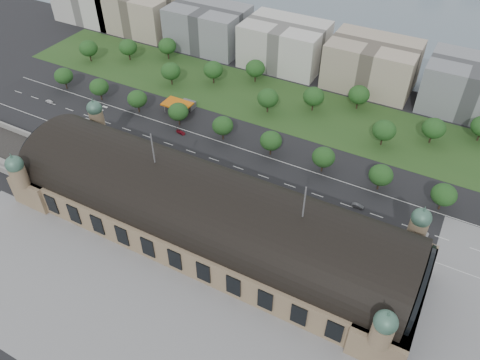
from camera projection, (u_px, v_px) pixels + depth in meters
The scene contains 48 objects.
ground at pixel (208, 233), 171.04m from camera, with size 900.00×900.00×0.00m, color black.
station at pixel (206, 213), 164.28m from camera, with size 150.00×48.40×44.30m.
plaza_south at pixel (159, 342), 138.31m from camera, with size 190.00×48.00×0.12m, color gray.
road_slab at pixel (214, 160), 203.37m from camera, with size 260.00×26.00×0.10m, color black.
grass_belt at pixel (278, 103), 238.03m from camera, with size 300.00×45.00×0.10m, color #2A4E1F.
petrol_station at pixel (183, 104), 231.63m from camera, with size 14.00×13.00×5.05m.
office_0 at pixel (93, 1), 312.03m from camera, with size 45.00×32.00×24.00m, color silver.
office_1 at pixel (141, 12), 297.74m from camera, with size 45.00×32.00×24.00m, color #B7A68F.
office_2 at pixel (208, 27), 279.87m from camera, with size 45.00×32.00×24.00m, color gray.
office_3 at pixel (284, 44), 262.00m from camera, with size 45.00×32.00×24.00m, color silver.
office_4 at pixel (372, 64), 244.14m from camera, with size 45.00×32.00×24.00m, color #B7A68F.
office_5 at pixel (473, 87), 226.27m from camera, with size 45.00×32.00×24.00m, color gray.
tree_row_0 at pixel (64, 76), 244.16m from camera, with size 9.60×9.60×11.52m.
tree_row_1 at pixel (99, 87), 235.59m from camera, with size 9.60×9.60×11.52m.
tree_row_2 at pixel (137, 99), 227.01m from camera, with size 9.60×9.60×11.52m.
tree_row_3 at pixel (178, 112), 218.43m from camera, with size 9.60×9.60×11.52m.
tree_row_4 at pixel (223, 126), 209.86m from camera, with size 9.60×9.60×11.52m.
tree_row_5 at pixel (271, 141), 201.28m from camera, with size 9.60×9.60×11.52m.
tree_row_6 at pixel (323, 157), 192.70m from camera, with size 9.60×9.60×11.52m.
tree_row_7 at pixel (381, 175), 184.13m from camera, with size 9.60×9.60×11.52m.
tree_row_8 at pixel (444, 195), 175.55m from camera, with size 9.60×9.60×11.52m.
tree_belt_0 at pixel (88, 48), 267.21m from camera, with size 10.40×10.40×12.48m.
tree_belt_1 at pixel (128, 47), 268.37m from camera, with size 10.40×10.40×12.48m.
tree_belt_2 at pixel (167, 46), 269.53m from camera, with size 10.40×10.40×12.48m.
tree_belt_3 at pixel (171, 71), 246.84m from camera, with size 10.40×10.40×12.48m.
tree_belt_4 at pixel (213, 70), 248.00m from camera, with size 10.40×10.40×12.48m.
tree_belt_5 at pixel (255, 68), 249.16m from camera, with size 10.40×10.40×12.48m.
tree_belt_6 at pixel (268, 98), 226.47m from camera, with size 10.40×10.40×12.48m.
tree_belt_7 at pixel (314, 96), 227.63m from camera, with size 10.40×10.40×12.48m.
tree_belt_8 at pixel (359, 95), 228.79m from camera, with size 10.40×10.40×12.48m.
tree_belt_9 at pixel (384, 130), 206.10m from camera, with size 10.40×10.40×12.48m.
tree_belt_10 at pixel (434, 128), 207.26m from camera, with size 10.40×10.40×12.48m.
traffic_car_0 at pixel (49, 101), 237.94m from camera, with size 1.82×4.52×1.54m, color white.
traffic_car_2 at pixel (158, 147), 209.07m from camera, with size 2.60×5.65×1.57m, color black.
traffic_car_3 at pixel (181, 132), 217.59m from camera, with size 1.89×4.66×1.35m, color maroon.
traffic_car_4 at pixel (231, 172), 196.09m from camera, with size 1.69×4.19×1.43m, color navy.
traffic_car_5 at pixel (358, 206), 180.59m from camera, with size 1.62×4.64×1.53m, color #505157.
traffic_car_6 at pixel (420, 233), 169.95m from camera, with size 2.74×5.95×1.65m, color #B8B8BB.
parked_car_0 at pixel (83, 140), 212.80m from camera, with size 1.54×4.41×1.45m, color black.
parked_car_1 at pixel (87, 136), 215.42m from camera, with size 2.57×5.57×1.55m, color maroon.
parked_car_2 at pixel (127, 149), 207.61m from camera, with size 2.12×5.21×1.51m, color #181945.
parked_car_3 at pixel (106, 149), 207.94m from camera, with size 1.95×4.85×1.65m, color slate.
parked_car_4 at pixel (178, 176), 194.16m from camera, with size 1.53×4.38×1.44m, color silver.
parked_car_5 at pixel (161, 163), 200.45m from camera, with size 2.30×4.98×1.39m, color gray.
parked_car_6 at pixel (145, 161), 201.55m from camera, with size 2.06×5.07×1.47m, color black.
bus_west at pixel (226, 180), 190.60m from camera, with size 2.77×11.82×3.29m, color #AB411B.
bus_mid at pixel (255, 191), 185.87m from camera, with size 2.61×11.16×3.11m, color silver.
bus_east at pixel (280, 197), 182.52m from camera, with size 3.15×13.45×3.75m, color silver.
Camera 1 is at (65.48, -96.54, 127.13)m, focal length 35.00 mm.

